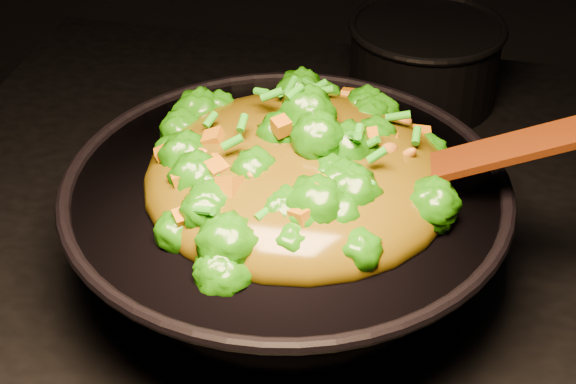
# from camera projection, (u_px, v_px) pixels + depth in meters

# --- Properties ---
(wok) EXTENTS (0.44, 0.44, 0.12)m
(wok) POSITION_uv_depth(u_px,v_px,m) (286.00, 233.00, 0.90)
(wok) COLOR black
(wok) RESTS_ON stovetop
(stir_fry) EXTENTS (0.36, 0.36, 0.10)m
(stir_fry) POSITION_uv_depth(u_px,v_px,m) (299.00, 139.00, 0.83)
(stir_fry) COLOR #1D6907
(stir_fry) RESTS_ON wok
(spatula) EXTENTS (0.27, 0.07, 0.11)m
(spatula) POSITION_uv_depth(u_px,v_px,m) (484.00, 155.00, 0.82)
(spatula) COLOR #311506
(spatula) RESTS_ON wok
(back_pot) EXTENTS (0.23, 0.23, 0.11)m
(back_pot) POSITION_uv_depth(u_px,v_px,m) (424.00, 61.00, 1.20)
(back_pot) COLOR black
(back_pot) RESTS_ON stovetop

